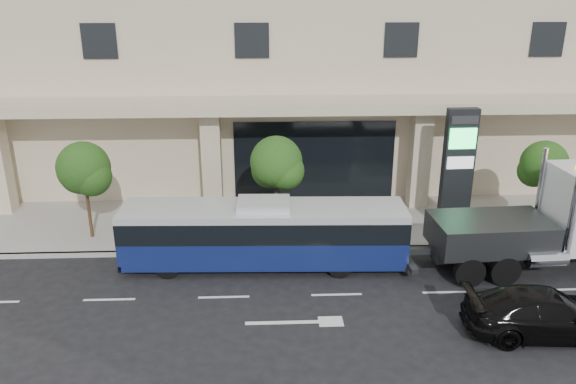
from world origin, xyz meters
The scene contains 10 objects.
ground centered at (0.00, 0.00, 0.00)m, with size 120.00×120.00×0.00m, color black.
sidewalk centered at (0.00, 5.00, 0.07)m, with size 120.00×6.00×0.15m, color gray.
curb centered at (0.00, 2.00, 0.07)m, with size 120.00×0.30×0.15m, color gray.
tree_left centered at (-9.97, 3.59, 3.11)m, with size 2.27×2.20×4.22m.
tree_mid centered at (-1.97, 3.59, 3.26)m, with size 2.28×2.20×4.38m.
tree_right centered at (9.53, 3.59, 3.04)m, with size 2.10×2.00×4.04m.
city_bus centered at (-2.56, 0.85, 1.40)m, with size 10.92×2.65×2.75m.
tow_truck centered at (8.58, 0.19, 1.86)m, with size 9.96×2.84×4.53m.
black_sedan centered at (6.22, -4.15, 0.74)m, with size 2.07×5.08×1.47m, color black.
signage_pylon centered at (5.95, 4.15, 2.88)m, with size 1.36×0.55×5.36m.
Camera 1 is at (-2.48, -18.93, 10.22)m, focal length 35.00 mm.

